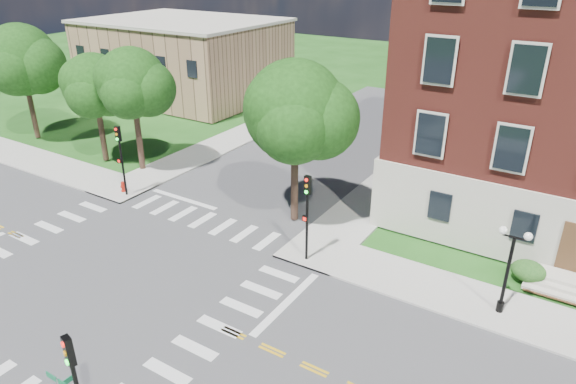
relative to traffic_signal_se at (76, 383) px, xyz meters
The scene contains 17 objects.
ground 11.08m from the traffic_signal_se, 137.21° to the left, with size 160.00×160.00×0.00m, color #194814.
road_ew 11.07m from the traffic_signal_se, 137.21° to the left, with size 90.00×12.00×0.01m, color #3D3D3F.
road_ns 11.07m from the traffic_signal_se, 137.21° to the left, with size 12.00×90.00×0.01m, color #3D3D3F.
sidewalk_ne 24.03m from the traffic_signal_se, 71.42° to the left, with size 34.00×34.00×0.12m.
sidewalk_nw 32.50m from the traffic_signal_se, 135.72° to the left, with size 34.00×34.00×0.12m.
crosswalk_east 7.90m from the traffic_signal_se, 94.64° to the left, with size 2.20×10.20×0.02m, color silver, non-canonical shape.
stop_bar_east 10.74m from the traffic_signal_se, 84.32° to the left, with size 0.40×5.50×0.00m, color silver.
secondary_building 47.67m from the traffic_signal_se, 128.68° to the left, with size 20.40×15.40×8.30m.
tree_a 35.67m from the traffic_signal_se, 148.73° to the left, with size 5.93×5.93×9.74m.
tree_b 27.63m from the traffic_signal_se, 139.17° to the left, with size 4.69×4.69×8.29m.
tree_c 25.20m from the traffic_signal_se, 132.98° to the left, with size 4.96×4.96×9.02m.
tree_d 18.10m from the traffic_signal_se, 99.81° to the left, with size 5.76×5.76×9.70m.
traffic_signal_se is the anchor object (origin of this frame).
traffic_signal_ne 13.86m from the traffic_signal_se, 90.26° to the left, with size 0.35×0.40×4.80m.
traffic_signal_nw 20.32m from the traffic_signal_se, 135.14° to the left, with size 0.35×0.40×4.80m.
twin_lamp_west 17.61m from the traffic_signal_se, 56.95° to the left, with size 1.36×0.36×4.23m.
fire_hydrant 21.07m from the traffic_signal_se, 135.77° to the left, with size 0.35×0.35×0.75m.
Camera 1 is at (19.32, -13.55, 14.87)m, focal length 32.00 mm.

